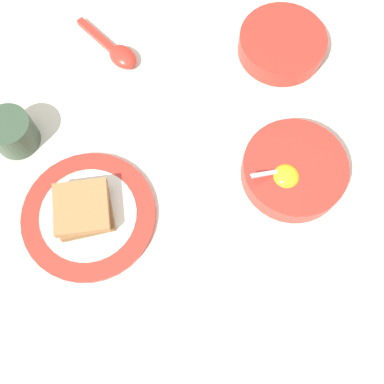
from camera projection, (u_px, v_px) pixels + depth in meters
name	position (u px, v px, depth m)	size (l,w,h in m)	color
ground_plane	(173.00, 123.00, 0.80)	(3.00, 3.00, 0.00)	silver
egg_bowl	(294.00, 170.00, 0.75)	(0.17, 0.17, 0.07)	red
toast_plate	(89.00, 215.00, 0.74)	(0.22, 0.22, 0.01)	red
toast_sandwich	(83.00, 210.00, 0.72)	(0.12, 0.11, 0.03)	brown
soup_spoon	(118.00, 53.00, 0.84)	(0.15, 0.10, 0.03)	red
congee_bowl	(282.00, 43.00, 0.83)	(0.16, 0.16, 0.04)	red
drinking_cup	(12.00, 132.00, 0.76)	(0.08, 0.08, 0.06)	#334733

